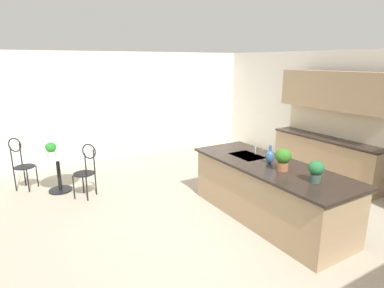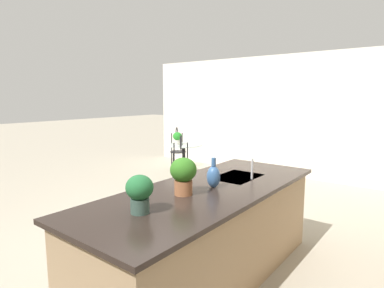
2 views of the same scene
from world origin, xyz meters
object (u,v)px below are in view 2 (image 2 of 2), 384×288
Objects in this scene: potted_plant_on_table at (177,138)px; vase_on_counter at (214,176)px; chair_near_window at (178,147)px; potted_plant_counter_far at (140,191)px; potted_plant_counter_near at (183,174)px; bistro_table at (184,158)px; chair_by_island at (181,158)px.

vase_on_counter is at bearing 45.47° from potted_plant_on_table.
vase_on_counter is (3.35, 3.31, 0.46)m from chair_near_window.
chair_near_window is 3.58× the size of potted_plant_counter_far.
potted_plant_counter_near is (3.12, 2.73, 0.21)m from potted_plant_on_table.
potted_plant_on_table is at bearing -143.01° from potted_plant_counter_far.
potted_plant_on_table is 0.83× the size of potted_plant_counter_near.
potted_plant_counter_near reaches higher than vase_on_counter.
potted_plant_counter_far is 0.90m from vase_on_counter.
potted_plant_on_table is (0.58, 0.49, 0.32)m from chair_near_window.
potted_plant_counter_far is 0.55m from potted_plant_counter_near.
vase_on_counter is at bearing 44.63° from chair_near_window.
bistro_table is 4.66m from potted_plant_counter_far.
potted_plant_counter_near is at bearing -176.60° from potted_plant_counter_far.
potted_plant_on_table is at bearing 40.28° from chair_near_window.
chair_near_window is at bearing -139.72° from potted_plant_on_table.
bistro_table is at bearing 133.78° from potted_plant_on_table.
potted_plant_on_table is 0.95× the size of potted_plant_counter_far.
bistro_table is at bearing -144.74° from potted_plant_counter_far.
chair_by_island is at bearing -144.53° from potted_plant_counter_far.
chair_by_island is 3.58× the size of potted_plant_counter_far.
potted_plant_on_table is at bearing -46.22° from bistro_table.
chair_near_window is (-0.49, -0.60, 0.13)m from bistro_table.
potted_plant_counter_near is 0.37m from vase_on_counter.
bistro_table is 3.99m from vase_on_counter.
bistro_table is at bearing 50.76° from chair_near_window.
potted_plant_counter_far is at bearing 35.26° from bistro_table.
vase_on_counter is at bearing 45.46° from chair_by_island.
chair_near_window reaches higher than bistro_table.
chair_by_island is (0.59, 0.40, 0.13)m from bistro_table.
bistro_table is 2.90× the size of potted_plant_on_table.
chair_by_island is 3.94m from potted_plant_counter_far.
potted_plant_counter_far is 0.88× the size of potted_plant_counter_near.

